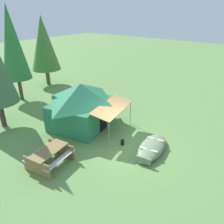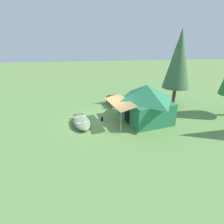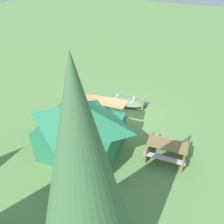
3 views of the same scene
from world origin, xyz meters
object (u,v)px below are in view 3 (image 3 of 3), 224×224
(fuel_can, at_px, (119,116))
(beached_rowboat, at_px, (125,101))
(cooler_box, at_px, (102,141))
(pine_tree_back_right, at_px, (81,162))
(picnic_table, at_px, (167,149))
(canvas_cabin_tent, at_px, (81,127))

(fuel_can, bearing_deg, beached_rowboat, -73.70)
(cooler_box, distance_m, pine_tree_back_right, 6.26)
(picnic_table, distance_m, pine_tree_back_right, 6.16)
(canvas_cabin_tent, distance_m, pine_tree_back_right, 5.31)
(canvas_cabin_tent, xyz_separation_m, pine_tree_back_right, (-2.90, 3.63, 2.58))
(picnic_table, bearing_deg, canvas_cabin_tent, 22.48)
(beached_rowboat, distance_m, fuel_can, 1.51)
(beached_rowboat, distance_m, cooler_box, 3.79)
(beached_rowboat, height_order, cooler_box, beached_rowboat)
(canvas_cabin_tent, relative_size, picnic_table, 2.38)
(beached_rowboat, xyz_separation_m, picnic_table, (-3.67, 3.07, 0.26))
(cooler_box, bearing_deg, picnic_table, -167.58)
(beached_rowboat, bearing_deg, canvas_cabin_tent, 92.10)
(canvas_cabin_tent, xyz_separation_m, picnic_table, (-3.51, -1.45, -0.86))
(cooler_box, distance_m, fuel_can, 2.29)
(cooler_box, bearing_deg, beached_rowboat, -79.08)
(canvas_cabin_tent, height_order, cooler_box, canvas_cabin_tent)
(picnic_table, xyz_separation_m, pine_tree_back_right, (0.61, 5.08, 3.44))
(canvas_cabin_tent, bearing_deg, pine_tree_back_right, 128.63)
(beached_rowboat, bearing_deg, pine_tree_back_right, 110.61)
(picnic_table, relative_size, fuel_can, 6.58)
(beached_rowboat, height_order, pine_tree_back_right, pine_tree_back_right)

